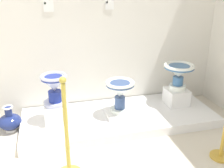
% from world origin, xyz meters
% --- Properties ---
extents(wall_back, '(3.41, 0.06, 3.10)m').
position_xyz_m(wall_back, '(1.61, 2.66, 1.55)').
color(wall_back, silver).
rests_on(wall_back, ground_plane).
extents(display_platform, '(2.56, 0.99, 0.12)m').
position_xyz_m(display_platform, '(1.61, 2.12, 0.06)').
color(display_platform, white).
rests_on(display_platform, ground_plane).
extents(plinth_block_central_ornate, '(0.30, 0.31, 0.23)m').
position_xyz_m(plinth_block_central_ornate, '(0.78, 2.14, 0.24)').
color(plinth_block_central_ornate, white).
rests_on(plinth_block_central_ornate, display_platform).
extents(antique_toilet_central_ornate, '(0.32, 0.32, 0.39)m').
position_xyz_m(antique_toilet_central_ornate, '(0.78, 2.14, 0.60)').
color(antique_toilet_central_ornate, '#B3B9DE').
rests_on(antique_toilet_central_ornate, plinth_block_central_ornate).
extents(plinth_block_squat_floral, '(0.37, 0.35, 0.05)m').
position_xyz_m(plinth_block_squat_floral, '(1.60, 2.08, 0.15)').
color(plinth_block_squat_floral, white).
rests_on(plinth_block_squat_floral, display_platform).
extents(antique_toilet_squat_floral, '(0.38, 0.38, 0.43)m').
position_xyz_m(antique_toilet_squat_floral, '(1.60, 2.08, 0.47)').
color(antique_toilet_squat_floral, white).
rests_on(antique_toilet_squat_floral, plinth_block_squat_floral).
extents(plinth_block_tall_cobalt, '(0.30, 0.31, 0.23)m').
position_xyz_m(plinth_block_tall_cobalt, '(2.49, 2.21, 0.23)').
color(plinth_block_tall_cobalt, white).
rests_on(plinth_block_tall_cobalt, display_platform).
extents(antique_toilet_tall_cobalt, '(0.42, 0.42, 0.37)m').
position_xyz_m(antique_toilet_tall_cobalt, '(2.49, 2.21, 0.61)').
color(antique_toilet_tall_cobalt, white).
rests_on(antique_toilet_tall_cobalt, plinth_block_tall_cobalt).
extents(info_placard_first, '(0.13, 0.01, 0.13)m').
position_xyz_m(info_placard_first, '(0.81, 2.63, 1.49)').
color(info_placard_first, white).
extents(info_placard_second, '(0.11, 0.01, 0.12)m').
position_xyz_m(info_placard_second, '(1.60, 2.63, 1.49)').
color(info_placard_second, white).
extents(decorative_vase_corner, '(0.29, 0.29, 0.34)m').
position_xyz_m(decorative_vase_corner, '(0.20, 2.26, 0.13)').
color(decorative_vase_corner, white).
rests_on(decorative_vase_corner, ground_plane).
extents(stanchion_post_near_left, '(0.26, 0.26, 1.04)m').
position_xyz_m(stanchion_post_near_left, '(0.84, 1.22, 0.31)').
color(stanchion_post_near_left, gold).
rests_on(stanchion_post_near_left, ground_plane).
extents(stanchion_post_near_right, '(0.23, 0.23, 0.94)m').
position_xyz_m(stanchion_post_near_right, '(2.46, 1.09, 0.30)').
color(stanchion_post_near_right, gold).
rests_on(stanchion_post_near_right, ground_plane).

